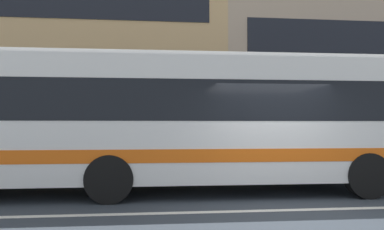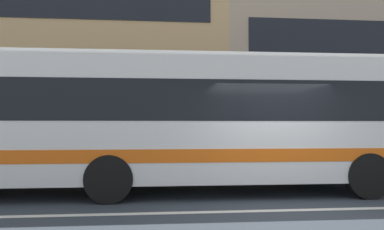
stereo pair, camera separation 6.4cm
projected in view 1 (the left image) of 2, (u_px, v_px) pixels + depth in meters
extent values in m
plane|color=#333A42|center=(289.00, 210.00, 6.32)|extent=(160.00, 160.00, 0.00)
cube|color=silver|center=(289.00, 210.00, 6.32)|extent=(60.00, 0.16, 0.01)
cube|color=tan|center=(17.00, 35.00, 18.58)|extent=(22.16, 8.20, 13.23)
cube|color=silver|center=(148.00, 120.00, 8.17)|extent=(11.75, 2.67, 2.75)
cube|color=black|center=(148.00, 104.00, 8.18)|extent=(11.04, 2.68, 0.88)
cube|color=#DF5B12|center=(148.00, 151.00, 8.15)|extent=(11.51, 2.69, 0.28)
cube|color=silver|center=(148.00, 62.00, 8.22)|extent=(11.27, 2.25, 0.12)
cube|color=black|center=(375.00, 105.00, 8.70)|extent=(0.05, 2.15, 0.97)
cylinder|color=black|center=(318.00, 163.00, 9.73)|extent=(1.00, 0.29, 1.00)
cylinder|color=black|center=(367.00, 175.00, 7.38)|extent=(1.00, 0.29, 1.00)
cylinder|color=black|center=(123.00, 165.00, 9.25)|extent=(1.00, 0.29, 1.00)
cylinder|color=black|center=(109.00, 179.00, 6.89)|extent=(1.00, 0.29, 1.00)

